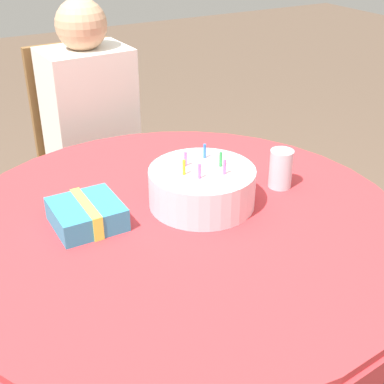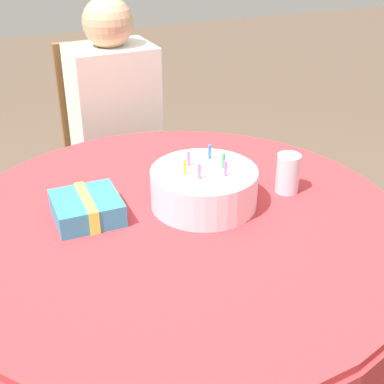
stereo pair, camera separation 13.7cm
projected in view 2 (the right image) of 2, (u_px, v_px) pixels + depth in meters
name	position (u px, v px, depth m)	size (l,w,h in m)	color
dining_table	(178.00, 247.00, 1.42)	(1.21, 1.21, 0.78)	#BC3338
chair	(112.00, 157.00, 2.29)	(0.41, 0.41, 1.01)	brown
person	(117.00, 124.00, 2.13)	(0.33, 0.35, 1.20)	tan
birthday_cake	(204.00, 187.00, 1.42)	(0.28, 0.28, 0.14)	silver
drinking_glass	(288.00, 173.00, 1.48)	(0.07, 0.07, 0.11)	silver
gift_box	(87.00, 208.00, 1.36)	(0.17, 0.17, 0.07)	teal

